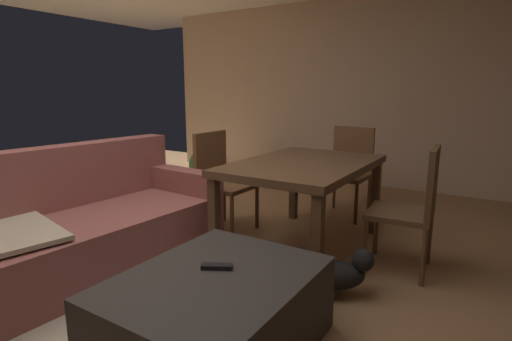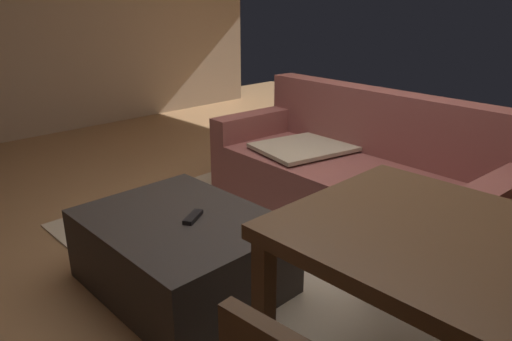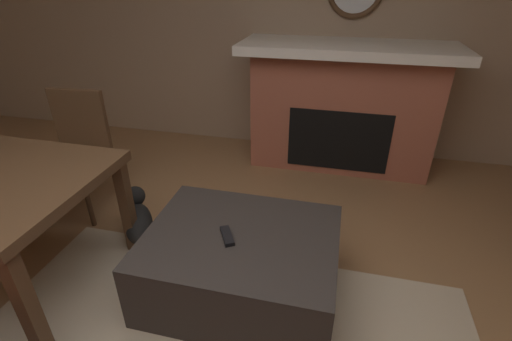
# 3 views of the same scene
# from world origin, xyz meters

# --- Properties ---
(floor) EXTENTS (9.46, 9.46, 0.00)m
(floor) POSITION_xyz_m (0.00, 0.00, 0.00)
(floor) COLOR olive
(wall_left) EXTENTS (0.12, 6.28, 2.56)m
(wall_left) POSITION_xyz_m (-3.94, 0.00, 1.28)
(wall_left) COLOR #9E846B
(wall_left) RESTS_ON ground
(area_rug) EXTENTS (2.60, 2.00, 0.01)m
(area_rug) POSITION_xyz_m (-0.17, 0.00, 0.01)
(area_rug) COLOR tan
(area_rug) RESTS_ON ground
(couch) EXTENTS (2.28, 1.05, 0.90)m
(couch) POSITION_xyz_m (-0.02, 0.77, 0.31)
(couch) COLOR #8C4C47
(couch) RESTS_ON ground
(ottoman_coffee_table) EXTENTS (1.07, 0.84, 0.42)m
(ottoman_coffee_table) POSITION_xyz_m (-0.17, -0.69, 0.21)
(ottoman_coffee_table) COLOR #2D2826
(ottoman_coffee_table) RESTS_ON ground
(tv_remote) EXTENTS (0.12, 0.16, 0.02)m
(tv_remote) POSITION_xyz_m (-0.10, -0.65, 0.43)
(tv_remote) COLOR black
(tv_remote) RESTS_ON ottoman_coffee_table
(dining_table) EXTENTS (1.44, 0.96, 0.74)m
(dining_table) POSITION_xyz_m (1.32, -0.46, 0.66)
(dining_table) COLOR #513823
(dining_table) RESTS_ON ground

